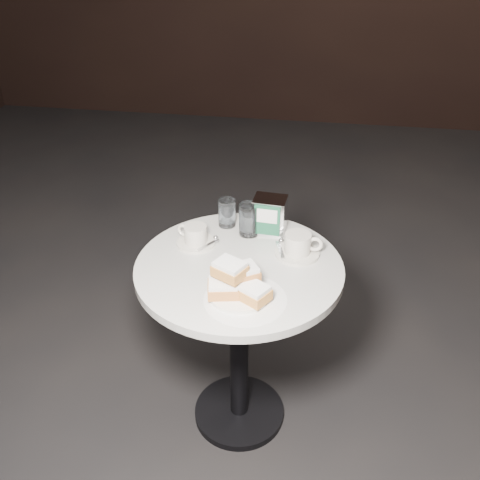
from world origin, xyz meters
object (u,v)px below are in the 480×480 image
Objects in this scene: water_glass_left at (227,213)px; coffee_cup_right at (298,246)px; cafe_table at (239,310)px; napkin_dispenser at (270,215)px; coffee_cup_left at (195,236)px; beignet_plate at (238,284)px; water_glass_right at (249,220)px.

coffee_cup_right is at bearing -29.87° from water_glass_left.
cafe_table is at bearing -71.24° from water_glass_left.
water_glass_left is (-0.27, 0.16, 0.02)m from coffee_cup_right.
napkin_dispenser is at bearing 128.25° from coffee_cup_right.
coffee_cup_left is 0.36m from coffee_cup_right.
water_glass_left reaches higher than cafe_table.
cafe_table is 7.11× the size of water_glass_left.
coffee_cup_left is 1.07× the size of coffee_cup_right.
napkin_dispenser is (0.25, 0.12, 0.04)m from coffee_cup_left.
napkin_dispenser reaches higher than beignet_plate.
water_glass_right is (0.18, 0.10, 0.03)m from coffee_cup_left.
coffee_cup_left is at bearing 148.76° from cafe_table.
coffee_cup_right is 1.39× the size of water_glass_right.
beignet_plate is (0.02, -0.17, 0.24)m from cafe_table.
napkin_dispenser is at bearing 71.71° from cafe_table.
napkin_dispenser is at bearing 47.01° from coffee_cup_left.
coffee_cup_left is at bearing -148.62° from napkin_dispenser.
cafe_table is at bearing -155.44° from coffee_cup_right.
coffee_cup_left is 1.69× the size of water_glass_left.
napkin_dispenser is at bearing 20.24° from water_glass_right.
coffee_cup_right is 1.22× the size of napkin_dispenser.
cafe_table is at bearing 97.63° from beignet_plate.
water_glass_left is 0.88× the size of water_glass_right.
coffee_cup_left is (-0.17, 0.10, 0.23)m from cafe_table.
napkin_dispenser reaches higher than cafe_table.
napkin_dispenser is at bearing 82.34° from beignet_plate.
water_glass_right is at bearing -28.28° from water_glass_left.
coffee_cup_left is 1.30× the size of napkin_dispenser.
cafe_table is 3.55× the size of beignet_plate.
beignet_plate reaches higher than cafe_table.
water_glass_left reaches higher than coffee_cup_left.
beignet_plate is 1.76× the size of water_glass_right.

